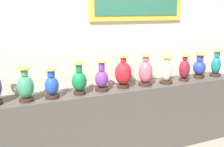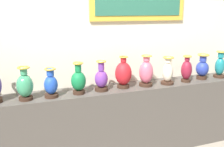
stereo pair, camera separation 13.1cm
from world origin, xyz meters
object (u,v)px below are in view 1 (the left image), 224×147
Objects in this scene: vase_emerald at (79,81)px; vase_ivory at (166,71)px; vase_sapphire at (52,85)px; vase_violet at (102,79)px; vase_cobalt at (199,67)px; vase_teal at (216,65)px; vase_rose at (145,72)px; vase_burgundy at (184,69)px; vase_crimson at (123,74)px; vase_jade at (25,87)px.

vase_ivory is at bearing -0.14° from vase_emerald.
vase_violet is at bearing 3.25° from vase_sapphire.
vase_violet is at bearing -179.13° from vase_cobalt.
vase_emerald is at bearing 179.86° from vase_ivory.
vase_teal is (0.81, 0.04, 0.00)m from vase_ivory.
vase_violet is at bearing 4.77° from vase_emerald.
vase_emerald reaches higher than vase_cobalt.
vase_rose is 0.55m from vase_burgundy.
vase_emerald is 1.61m from vase_cobalt.
vase_crimson is at bearing 177.46° from vase_burgundy.
vase_cobalt reaches higher than vase_sapphire.
vase_burgundy is 0.54m from vase_teal.
vase_rose is 1.08m from vase_teal.
vase_emerald is at bearing -178.68° from vase_rose.
vase_crimson reaches higher than vase_burgundy.
vase_ivory is 1.02× the size of vase_cobalt.
vase_teal is (0.27, -0.01, 0.00)m from vase_cobalt.
vase_jade is at bearing -179.91° from vase_ivory.
vase_crimson reaches higher than vase_emerald.
vase_rose is 1.04× the size of vase_teal.
vase_cobalt is at bearing 1.55° from vase_sapphire.
vase_crimson reaches higher than vase_violet.
vase_emerald is 1.05× the size of vase_cobalt.
vase_emerald is 1.35m from vase_burgundy.
vase_cobalt is (0.27, 0.04, -0.00)m from vase_burgundy.
vase_cobalt is at bearing 178.02° from vase_teal.
vase_violet reaches higher than vase_ivory.
vase_cobalt is at bearing 0.87° from vase_violet.
vase_teal is at bearing -0.32° from vase_crimson.
vase_burgundy is (1.35, 0.00, 0.00)m from vase_emerald.
vase_violet is 1.09m from vase_burgundy.
vase_jade is 2.15m from vase_cobalt.
vase_violet is 0.54m from vase_rose.
vase_burgundy is at bearing -0.92° from vase_violet.
vase_emerald is at bearing -175.60° from vase_crimson.
vase_crimson is at bearing 179.68° from vase_teal.
vase_emerald reaches higher than vase_jade.
vase_emerald is 1.02× the size of vase_violet.
vase_sapphire is 1.63m from vase_burgundy.
vase_cobalt is (1.61, 0.04, 0.00)m from vase_emerald.
vase_cobalt is at bearing 1.27° from vase_jade.
vase_teal is at bearing 1.00° from vase_emerald.
vase_rose is at bearing 1.47° from vase_sapphire.
vase_burgundy is at bearing 0.47° from vase_sapphire.
vase_teal is at bearing 1.11° from vase_sapphire.
vase_violet reaches higher than vase_cobalt.
vase_jade is 0.53m from vase_emerald.
vase_jade is 0.92× the size of vase_crimson.
vase_teal is at bearing 0.40° from vase_violet.
vase_rose is 1.09× the size of vase_ivory.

